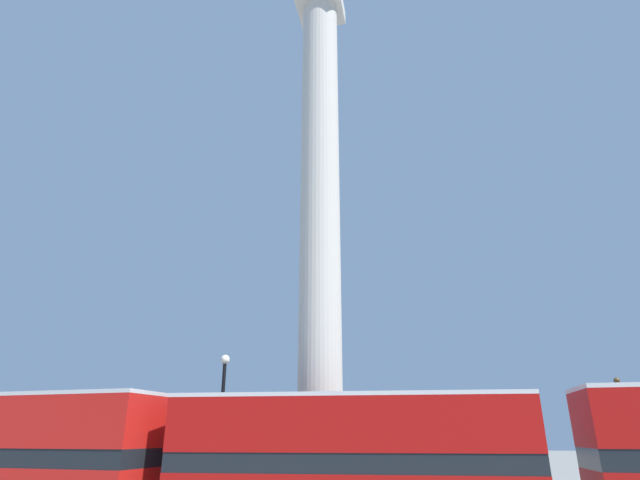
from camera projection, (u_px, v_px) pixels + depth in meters
The scene contains 4 objects.
monument_column at pixel (320, 299), 21.70m from camera, with size 5.92×5.92×27.18m.
bus_a at pixel (350, 461), 14.95m from camera, with size 10.89×3.36×4.31m.
equestrian_statue at pixel (637, 475), 21.41m from camera, with size 4.21×3.78×5.57m.
street_lamp at pixel (220, 436), 18.69m from camera, with size 0.36×0.36×6.08m.
Camera 1 is at (4.08, -20.75, 3.12)m, focal length 28.00 mm.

